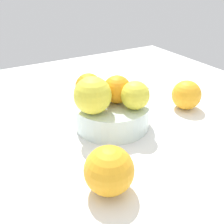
% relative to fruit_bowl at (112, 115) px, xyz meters
% --- Properties ---
extents(ground_plane, '(1.10, 1.10, 0.02)m').
position_rel_fruit_bowl_xyz_m(ground_plane, '(0.00, 0.00, -0.04)').
color(ground_plane, white).
extents(fruit_bowl, '(0.18, 0.18, 0.06)m').
position_rel_fruit_bowl_xyz_m(fruit_bowl, '(0.00, 0.00, 0.00)').
color(fruit_bowl, silver).
rests_on(fruit_bowl, ground_plane).
extents(orange_in_bowl_0, '(0.08, 0.08, 0.08)m').
position_rel_fruit_bowl_xyz_m(orange_in_bowl_0, '(-0.02, 0.06, 0.07)').
color(orange_in_bowl_0, yellow).
rests_on(orange_in_bowl_0, fruit_bowl).
extents(orange_in_bowl_1, '(0.06, 0.06, 0.06)m').
position_rel_fruit_bowl_xyz_m(orange_in_bowl_1, '(0.00, -0.01, 0.06)').
color(orange_in_bowl_1, orange).
rests_on(orange_in_bowl_1, fruit_bowl).
extents(orange_in_bowl_2, '(0.06, 0.06, 0.06)m').
position_rel_fruit_bowl_xyz_m(orange_in_bowl_2, '(-0.05, -0.03, 0.06)').
color(orange_in_bowl_2, yellow).
rests_on(orange_in_bowl_2, fruit_bowl).
extents(orange_in_bowl_3, '(0.06, 0.06, 0.06)m').
position_rel_fruit_bowl_xyz_m(orange_in_bowl_3, '(0.05, 0.03, 0.06)').
color(orange_in_bowl_3, orange).
rests_on(orange_in_bowl_3, fruit_bowl).
extents(orange_loose_0, '(0.08, 0.08, 0.08)m').
position_rel_fruit_bowl_xyz_m(orange_loose_0, '(-0.18, 0.11, 0.01)').
color(orange_loose_0, '#F9A823').
rests_on(orange_loose_0, ground_plane).
extents(orange_loose_1, '(0.08, 0.08, 0.08)m').
position_rel_fruit_bowl_xyz_m(orange_loose_1, '(-0.02, -0.21, 0.01)').
color(orange_loose_1, '#F9A823').
rests_on(orange_loose_1, ground_plane).
extents(side_plate, '(0.12, 0.12, 0.01)m').
position_rel_fruit_bowl_xyz_m(side_plate, '(0.18, -0.17, -0.02)').
color(side_plate, silver).
rests_on(side_plate, ground_plane).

